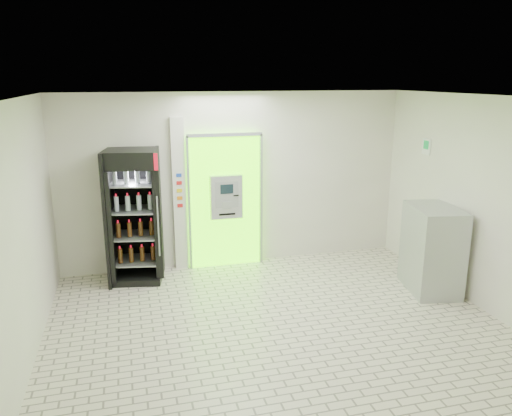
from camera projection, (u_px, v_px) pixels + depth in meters
name	position (u px, v px, depth m)	size (l,w,h in m)	color
ground	(276.00, 325.00, 6.69)	(6.00, 6.00, 0.00)	beige
room_shell	(278.00, 192.00, 6.22)	(6.00, 6.00, 6.00)	silver
atm_assembly	(225.00, 200.00, 8.60)	(1.30, 0.24, 2.33)	#54FA00
pillar	(179.00, 195.00, 8.41)	(0.22, 0.11, 2.60)	silver
beverage_cooler	(134.00, 218.00, 8.01)	(0.92, 0.87, 2.14)	black
steel_cabinet	(432.00, 249.00, 7.66)	(0.85, 1.11, 1.33)	#A4A6AB
exit_sign	(427.00, 147.00, 8.20)	(0.02, 0.22, 0.26)	white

